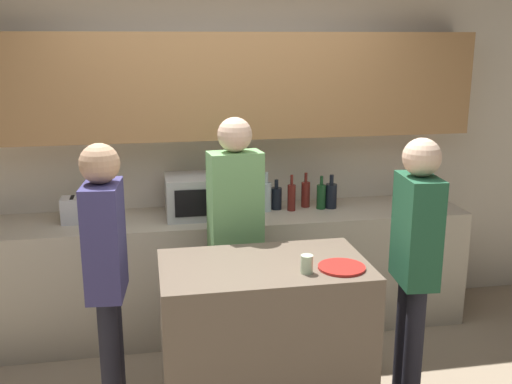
{
  "coord_description": "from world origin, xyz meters",
  "views": [
    {
      "loc": [
        -0.56,
        -2.8,
        2.16
      ],
      "look_at": [
        0.06,
        0.52,
        1.29
      ],
      "focal_mm": 42.0,
      "sensor_mm": 36.0,
      "label": 1
    }
  ],
  "objects": [
    {
      "name": "back_wall",
      "position": [
        0.0,
        1.66,
        1.54
      ],
      "size": [
        6.4,
        0.4,
        2.7
      ],
      "color": "beige",
      "rests_on": "ground_plane"
    },
    {
      "name": "back_counter",
      "position": [
        0.0,
        1.39,
        0.45
      ],
      "size": [
        3.6,
        0.62,
        0.89
      ],
      "color": "#B7AD99",
      "rests_on": "ground_plane"
    },
    {
      "name": "kitchen_island",
      "position": [
        0.06,
        0.27,
        0.47
      ],
      "size": [
        1.17,
        0.69,
        0.94
      ],
      "color": "brown",
      "rests_on": "ground_plane"
    },
    {
      "name": "microwave",
      "position": [
        -0.18,
        1.41,
        1.04
      ],
      "size": [
        0.52,
        0.39,
        0.3
      ],
      "color": "#B7BABC",
      "rests_on": "back_counter"
    },
    {
      "name": "toaster",
      "position": [
        -1.03,
        1.41,
        0.98
      ],
      "size": [
        0.26,
        0.16,
        0.18
      ],
      "color": "silver",
      "rests_on": "back_counter"
    },
    {
      "name": "potted_plant",
      "position": [
        1.58,
        1.41,
        1.09
      ],
      "size": [
        0.14,
        0.14,
        0.4
      ],
      "color": "silver",
      "rests_on": "back_counter"
    },
    {
      "name": "bottle_0",
      "position": [
        0.31,
        1.44,
        1.01
      ],
      "size": [
        0.08,
        0.08,
        0.3
      ],
      "color": "silver",
      "rests_on": "back_counter"
    },
    {
      "name": "bottle_1",
      "position": [
        0.4,
        1.48,
        0.98
      ],
      "size": [
        0.08,
        0.08,
        0.23
      ],
      "color": "black",
      "rests_on": "back_counter"
    },
    {
      "name": "bottle_2",
      "position": [
        0.5,
        1.42,
        1.0
      ],
      "size": [
        0.06,
        0.06,
        0.28
      ],
      "color": "maroon",
      "rests_on": "back_counter"
    },
    {
      "name": "bottle_3",
      "position": [
        0.63,
        1.5,
        1.0
      ],
      "size": [
        0.07,
        0.07,
        0.27
      ],
      "color": "maroon",
      "rests_on": "back_counter"
    },
    {
      "name": "bottle_4",
      "position": [
        0.74,
        1.43,
        0.99
      ],
      "size": [
        0.07,
        0.07,
        0.25
      ],
      "color": "#194723",
      "rests_on": "back_counter"
    },
    {
      "name": "bottle_5",
      "position": [
        0.81,
        1.43,
        0.99
      ],
      "size": [
        0.09,
        0.09,
        0.26
      ],
      "color": "black",
      "rests_on": "back_counter"
    },
    {
      "name": "plate_on_island",
      "position": [
        0.46,
        0.12,
        0.94
      ],
      "size": [
        0.26,
        0.26,
        0.01
      ],
      "color": "red",
      "rests_on": "kitchen_island"
    },
    {
      "name": "cup_0",
      "position": [
        0.26,
        0.1,
        0.99
      ],
      "size": [
        0.07,
        0.07,
        0.1
      ],
      "color": "beige",
      "rests_on": "kitchen_island"
    },
    {
      "name": "person_left",
      "position": [
        -0.8,
        0.35,
        0.97
      ],
      "size": [
        0.22,
        0.36,
        1.63
      ],
      "rotation": [
        0.0,
        0.0,
        -1.66
      ],
      "color": "black",
      "rests_on": "ground_plane"
    },
    {
      "name": "person_center",
      "position": [
        0.93,
        0.19,
        0.97
      ],
      "size": [
        0.22,
        0.36,
        1.63
      ],
      "rotation": [
        0.0,
        0.0,
        1.48
      ],
      "color": "black",
      "rests_on": "ground_plane"
    },
    {
      "name": "person_right",
      "position": [
        -0.01,
        0.88,
        1.0
      ],
      "size": [
        0.36,
        0.23,
        1.68
      ],
      "rotation": [
        0.0,
        0.0,
        -3.03
      ],
      "color": "black",
      "rests_on": "ground_plane"
    }
  ]
}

